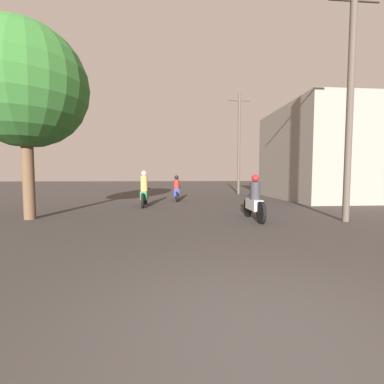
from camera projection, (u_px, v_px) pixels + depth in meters
name	position (u px, v px, depth m)	size (l,w,h in m)	color
ground_plane	(272.00, 353.00, 2.13)	(120.00, 120.00, 0.00)	#383330
motorcycle_silver	(254.00, 202.00, 8.36)	(0.60, 2.02, 1.49)	black
motorcycle_green	(144.00, 192.00, 12.00)	(0.60, 2.00, 1.67)	black
motorcycle_blue	(176.00, 190.00, 14.75)	(0.60, 2.06, 1.46)	black
building_right_near	(322.00, 154.00, 15.78)	(5.32, 7.28, 5.51)	gray
utility_pole_near	(350.00, 100.00, 7.91)	(1.60, 0.20, 7.23)	#4C4238
utility_pole_far	(239.00, 142.00, 19.75)	(1.60, 0.20, 7.66)	#4C4238
street_tree	(25.00, 86.00, 8.27)	(3.95, 3.95, 6.32)	brown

